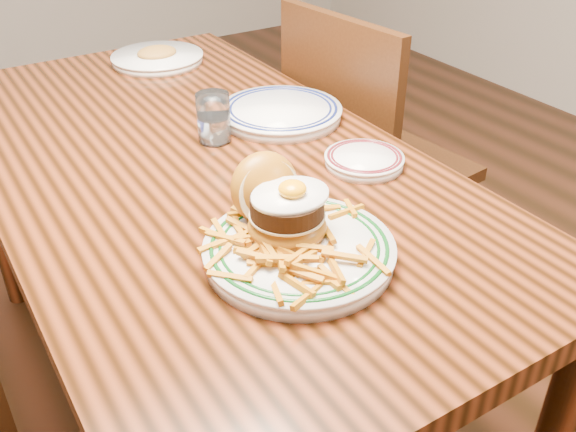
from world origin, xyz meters
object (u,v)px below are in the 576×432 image
main_plate (293,234)px  side_plate (364,159)px  chair_right (366,159)px  table (200,191)px

main_plate → side_plate: bearing=34.0°
chair_right → main_plate: 0.89m
chair_right → side_plate: bearing=43.3°
chair_right → side_plate: 0.56m
side_plate → main_plate: bearing=-140.9°
table → main_plate: bearing=-92.5°
table → side_plate: (0.28, -0.23, 0.10)m
table → chair_right: size_ratio=1.69×
side_plate → chair_right: bearing=56.4°
chair_right → main_plate: bearing=36.2°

